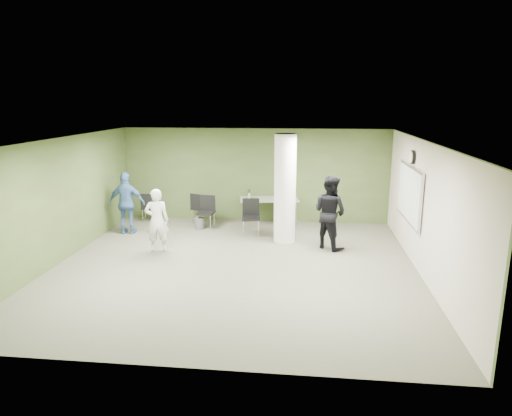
# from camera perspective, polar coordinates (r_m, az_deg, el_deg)

# --- Properties ---
(floor) EXTENTS (8.00, 8.00, 0.00)m
(floor) POSITION_cam_1_polar(r_m,az_deg,el_deg) (10.29, -2.64, -7.27)
(floor) COLOR #555343
(floor) RESTS_ON ground
(ceiling) EXTENTS (8.00, 8.00, 0.00)m
(ceiling) POSITION_cam_1_polar(r_m,az_deg,el_deg) (9.66, -2.82, 8.47)
(ceiling) COLOR white
(ceiling) RESTS_ON wall_back
(wall_back) EXTENTS (8.00, 2.80, 0.02)m
(wall_back) POSITION_cam_1_polar(r_m,az_deg,el_deg) (13.77, -0.13, 4.11)
(wall_back) COLOR #415025
(wall_back) RESTS_ON floor
(wall_left) EXTENTS (0.02, 8.00, 2.80)m
(wall_left) POSITION_cam_1_polar(r_m,az_deg,el_deg) (11.21, -23.36, 0.83)
(wall_left) COLOR #415025
(wall_left) RESTS_ON floor
(wall_right_cream) EXTENTS (0.02, 8.00, 2.80)m
(wall_right_cream) POSITION_cam_1_polar(r_m,az_deg,el_deg) (10.07, 20.37, -0.24)
(wall_right_cream) COLOR beige
(wall_right_cream) RESTS_ON floor
(column) EXTENTS (0.56, 0.56, 2.80)m
(column) POSITION_cam_1_polar(r_m,az_deg,el_deg) (11.73, 3.64, 2.43)
(column) COLOR silver
(column) RESTS_ON floor
(whiteboard) EXTENTS (0.05, 2.30, 1.30)m
(whiteboard) POSITION_cam_1_polar(r_m,az_deg,el_deg) (11.17, 18.59, 1.72)
(whiteboard) COLOR silver
(whiteboard) RESTS_ON wall_right_cream
(wall_clock) EXTENTS (0.06, 0.32, 0.32)m
(wall_clock) POSITION_cam_1_polar(r_m,az_deg,el_deg) (11.04, 18.93, 6.04)
(wall_clock) COLOR black
(wall_clock) RESTS_ON wall_right_cream
(folding_table) EXTENTS (1.79, 1.00, 1.05)m
(folding_table) POSITION_cam_1_polar(r_m,az_deg,el_deg) (13.37, 1.58, 1.00)
(folding_table) COLOR #969791
(folding_table) RESTS_ON floor
(wastebasket) EXTENTS (0.28, 0.28, 0.32)m
(wastebasket) POSITION_cam_1_polar(r_m,az_deg,el_deg) (13.20, -7.10, -1.91)
(wastebasket) COLOR #4C4C4C
(wastebasket) RESTS_ON floor
(chair_back_left) EXTENTS (0.51, 0.51, 0.91)m
(chair_back_left) POSITION_cam_1_polar(r_m,az_deg,el_deg) (14.07, -13.23, 0.33)
(chair_back_left) COLOR black
(chair_back_left) RESTS_ON floor
(chair_back_right) EXTENTS (0.59, 0.59, 0.92)m
(chair_back_right) POSITION_cam_1_polar(r_m,az_deg,el_deg) (13.66, -7.10, 0.25)
(chair_back_right) COLOR black
(chair_back_right) RESTS_ON floor
(chair_table_left) EXTENTS (0.50, 0.50, 0.93)m
(chair_table_left) POSITION_cam_1_polar(r_m,az_deg,el_deg) (13.22, -6.19, -0.15)
(chair_table_left) COLOR black
(chair_table_left) RESTS_ON floor
(chair_table_right) EXTENTS (0.54, 0.54, 0.98)m
(chair_table_right) POSITION_cam_1_polar(r_m,az_deg,el_deg) (12.51, -0.64, -0.73)
(chair_table_right) COLOR black
(chair_table_right) RESTS_ON floor
(woman_white) EXTENTS (0.65, 0.51, 1.55)m
(woman_white) POSITION_cam_1_polar(r_m,az_deg,el_deg) (11.31, -12.28, -1.51)
(woman_white) COLOR silver
(woman_white) RESTS_ON floor
(man_black) EXTENTS (1.13, 1.11, 1.83)m
(man_black) POSITION_cam_1_polar(r_m,az_deg,el_deg) (11.41, 9.20, -0.52)
(man_black) COLOR black
(man_black) RESTS_ON floor
(man_blue) EXTENTS (1.02, 0.44, 1.72)m
(man_blue) POSITION_cam_1_polar(r_m,az_deg,el_deg) (12.98, -15.83, 0.58)
(man_blue) COLOR #385C8B
(man_blue) RESTS_ON floor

